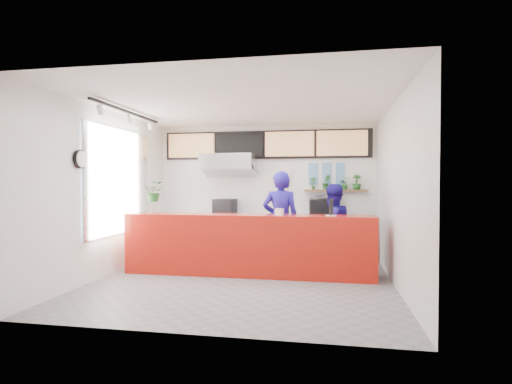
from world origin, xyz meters
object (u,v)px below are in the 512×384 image
Objects in this scene: service_counter at (248,245)px; staff_right at (332,227)px; panini_oven at (225,208)px; espresso_machine at (324,209)px; staff_center at (281,221)px; pepper_mill at (331,207)px.

staff_right is (1.51, 0.64, 0.28)m from service_counter.
staff_right reaches higher than panini_oven.
staff_right is at bearing -18.42° from panini_oven.
espresso_machine is at bearing -120.44° from staff_right.
espresso_machine reaches higher than service_counter.
panini_oven is 1.98m from staff_center.
staff_center is at bearing 39.63° from service_counter.
panini_oven is at bearing 174.61° from espresso_machine.
service_counter is 16.20× the size of pepper_mill.
pepper_mill reaches higher than panini_oven.
panini_oven is 3.01m from pepper_mill.
panini_oven is (-0.89, 1.80, 0.55)m from service_counter.
service_counter is at bearing -132.04° from espresso_machine.
panini_oven is at bearing 116.42° from service_counter.
pepper_mill reaches higher than service_counter.
panini_oven reaches higher than espresso_machine.
espresso_machine is 0.33× the size of staff_center.
pepper_mill reaches higher than espresso_machine.
pepper_mill is at bearing 151.34° from staff_center.
service_counter is 1.64m from pepper_mill.
service_counter is 2.73× the size of staff_right.
service_counter is 2.08m from panini_oven.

